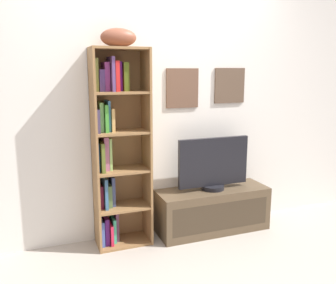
% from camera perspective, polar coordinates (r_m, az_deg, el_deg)
% --- Properties ---
extents(back_wall, '(4.80, 0.08, 2.35)m').
position_cam_1_polar(back_wall, '(3.38, -2.21, 4.88)').
color(back_wall, silver).
rests_on(back_wall, ground).
extents(bookshelf, '(0.48, 0.30, 1.75)m').
position_cam_1_polar(bookshelf, '(3.18, -8.50, -0.80)').
color(bookshelf, olive).
rests_on(bookshelf, ground).
extents(football, '(0.31, 0.17, 0.15)m').
position_cam_1_polar(football, '(3.10, -7.88, 16.11)').
color(football, brown).
rests_on(football, bookshelf).
extents(tv_stand, '(1.10, 0.38, 0.42)m').
position_cam_1_polar(tv_stand, '(3.62, 7.06, -10.62)').
color(tv_stand, brown).
rests_on(tv_stand, ground).
extents(television, '(0.72, 0.22, 0.51)m').
position_cam_1_polar(television, '(3.47, 7.23, -3.53)').
color(television, black).
rests_on(television, tv_stand).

